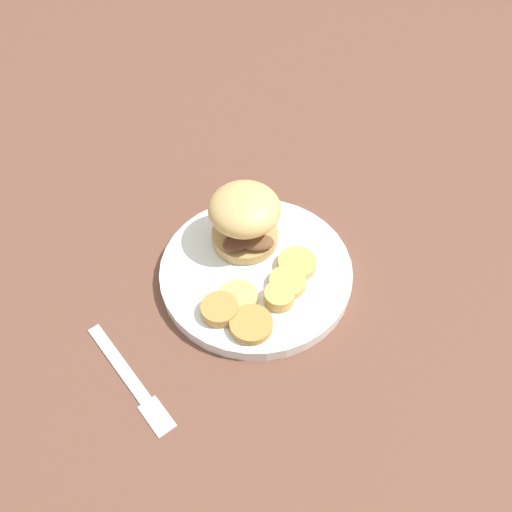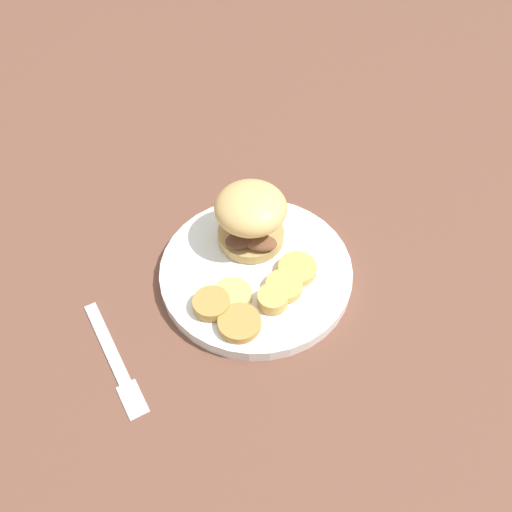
% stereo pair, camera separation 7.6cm
% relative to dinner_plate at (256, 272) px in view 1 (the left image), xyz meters
% --- Properties ---
extents(ground_plane, '(4.00, 4.00, 0.00)m').
position_rel_dinner_plate_xyz_m(ground_plane, '(0.00, 0.00, -0.01)').
color(ground_plane, brown).
extents(dinner_plate, '(0.25, 0.25, 0.02)m').
position_rel_dinner_plate_xyz_m(dinner_plate, '(0.00, 0.00, 0.00)').
color(dinner_plate, white).
rests_on(dinner_plate, ground_plane).
extents(sandwich, '(0.09, 0.09, 0.08)m').
position_rel_dinner_plate_xyz_m(sandwich, '(-0.05, 0.00, 0.05)').
color(sandwich, tan).
rests_on(sandwich, dinner_plate).
extents(potato_round_0, '(0.05, 0.05, 0.01)m').
position_rel_dinner_plate_xyz_m(potato_round_0, '(0.04, 0.03, 0.01)').
color(potato_round_0, tan).
rests_on(potato_round_0, dinner_plate).
extents(potato_round_1, '(0.05, 0.05, 0.01)m').
position_rel_dinner_plate_xyz_m(potato_round_1, '(0.04, -0.04, 0.01)').
color(potato_round_1, '#DBB766').
rests_on(potato_round_1, dinner_plate).
extents(potato_round_2, '(0.05, 0.05, 0.01)m').
position_rel_dinner_plate_xyz_m(potato_round_2, '(0.01, 0.05, 0.01)').
color(potato_round_2, tan).
rests_on(potato_round_2, dinner_plate).
extents(potato_round_3, '(0.04, 0.04, 0.02)m').
position_rel_dinner_plate_xyz_m(potato_round_3, '(0.06, 0.01, 0.02)').
color(potato_round_3, tan).
rests_on(potato_round_3, dinner_plate).
extents(potato_round_4, '(0.05, 0.05, 0.01)m').
position_rel_dinner_plate_xyz_m(potato_round_4, '(0.05, -0.06, 0.02)').
color(potato_round_4, '#BC8942').
rests_on(potato_round_4, dinner_plate).
extents(potato_round_5, '(0.05, 0.05, 0.01)m').
position_rel_dinner_plate_xyz_m(potato_round_5, '(0.08, -0.03, 0.01)').
color(potato_round_5, '#BC8942').
rests_on(potato_round_5, dinner_plate).
extents(fork, '(0.17, 0.08, 0.00)m').
position_rel_dinner_plate_xyz_m(fork, '(0.10, -0.19, -0.01)').
color(fork, silver).
rests_on(fork, ground_plane).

